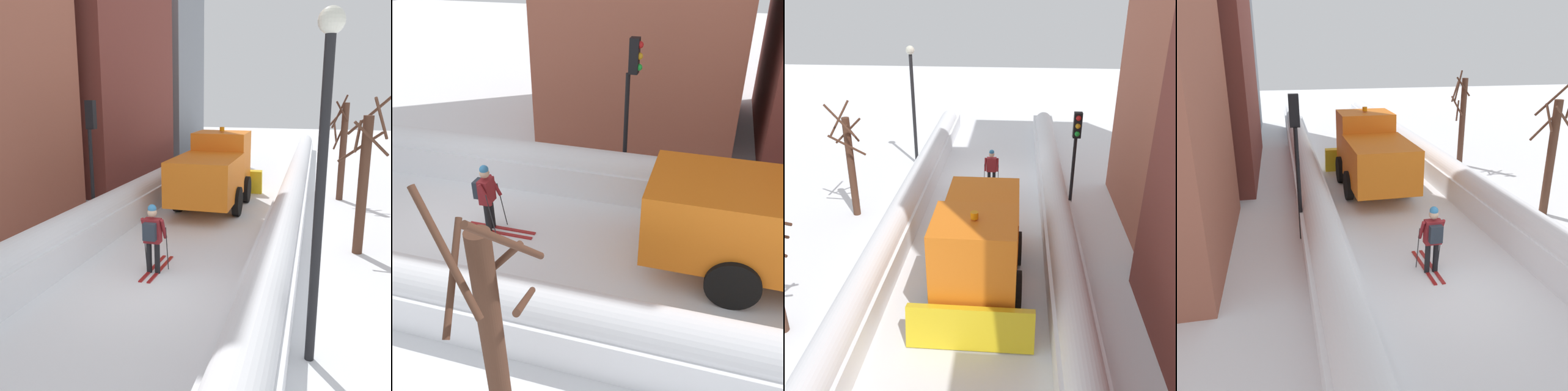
{
  "view_description": "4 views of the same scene",
  "coord_description": "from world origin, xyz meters",
  "views": [
    {
      "loc": [
        3.59,
        -8.56,
        4.48
      ],
      "look_at": [
        0.25,
        3.5,
        1.53
      ],
      "focal_mm": 39.82,
      "sensor_mm": 36.0,
      "label": 1
    },
    {
      "loc": [
        8.21,
        6.17,
        6.51
      ],
      "look_at": [
        -0.95,
        3.48,
        0.97
      ],
      "focal_mm": 41.54,
      "sensor_mm": 36.0,
      "label": 2
    },
    {
      "loc": [
        -1.21,
        19.63,
        8.39
      ],
      "look_at": [
        0.04,
        4.15,
        1.05
      ],
      "focal_mm": 41.96,
      "sensor_mm": 36.0,
      "label": 3
    },
    {
      "loc": [
        -3.74,
        -7.81,
        5.5
      ],
      "look_at": [
        -1.03,
        4.46,
        1.0
      ],
      "focal_mm": 38.38,
      "sensor_mm": 36.0,
      "label": 4
    }
  ],
  "objects": [
    {
      "name": "ground_plane",
      "position": [
        0.0,
        10.0,
        0.0
      ],
      "size": [
        80.0,
        80.0,
        0.0
      ],
      "primitive_type": "plane",
      "color": "white"
    },
    {
      "name": "bare_tree_near",
      "position": [
        4.94,
        4.05,
        2.15
      ],
      "size": [
        1.36,
        1.3,
        4.47
      ],
      "color": "#4F3022",
      "rests_on": "ground"
    },
    {
      "name": "snowbank_right",
      "position": [
        2.83,
        10.0,
        0.61
      ],
      "size": [
        1.1,
        36.0,
        1.29
      ],
      "color": "white",
      "rests_on": "ground"
    },
    {
      "name": "plow_truck",
      "position": [
        -0.25,
        8.11,
        1.48
      ],
      "size": [
        3.2,
        5.98,
        3.12
      ],
      "color": "orange",
      "rests_on": "ground"
    },
    {
      "name": "building_concrete_far",
      "position": [
        -8.94,
        21.92,
        6.69
      ],
      "size": [
        7.85,
        6.53,
        13.37
      ],
      "color": "gray",
      "rests_on": "ground"
    },
    {
      "name": "snowbank_left",
      "position": [
        -2.83,
        10.0,
        0.63
      ],
      "size": [
        1.1,
        36.0,
        1.31
      ],
      "color": "white",
      "rests_on": "ground"
    },
    {
      "name": "traffic_light_pole",
      "position": [
        -3.35,
        3.98,
        3.0
      ],
      "size": [
        0.28,
        0.42,
        4.27
      ],
      "color": "black",
      "rests_on": "ground"
    },
    {
      "name": "bare_tree_mid",
      "position": [
        4.69,
        10.69,
        2.2
      ],
      "size": [
        0.86,
        1.42,
        4.45
      ],
      "color": "#4F3123",
      "rests_on": "ground"
    },
    {
      "name": "skier",
      "position": [
        -0.22,
        1.14,
        1.0
      ],
      "size": [
        0.62,
        1.8,
        1.81
      ],
      "color": "black",
      "rests_on": "ground"
    }
  ]
}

